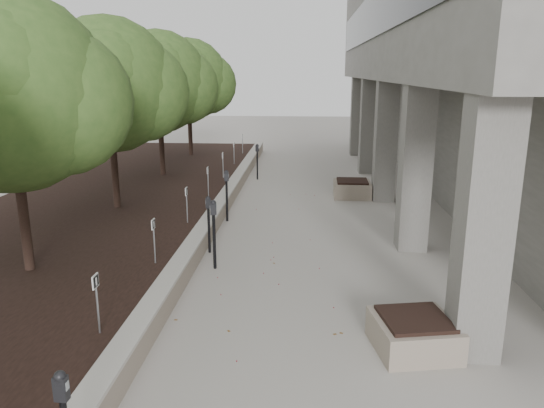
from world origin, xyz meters
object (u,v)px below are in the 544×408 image
(planter_back, at_px, (352,188))
(parking_meter_2, at_px, (214,235))
(crabapple_tree_4, at_px, (159,103))
(parking_meter_5, at_px, (257,162))
(crabapple_tree_3, at_px, (110,114))
(parking_meter_4, at_px, (227,196))
(planter_front, at_px, (414,333))
(crabapple_tree_2, at_px, (14,135))
(parking_meter_3, at_px, (209,225))
(crabapple_tree_5, at_px, (189,97))

(planter_back, bearing_deg, parking_meter_2, -116.98)
(crabapple_tree_4, distance_m, parking_meter_2, 9.70)
(planter_back, bearing_deg, parking_meter_5, 142.53)
(crabapple_tree_3, relative_size, parking_meter_4, 3.55)
(crabapple_tree_4, xyz_separation_m, parking_meter_5, (3.58, 1.18, -2.39))
(crabapple_tree_4, xyz_separation_m, planter_front, (7.32, -11.97, -2.84))
(parking_meter_4, bearing_deg, planter_back, 28.42)
(crabapple_tree_2, distance_m, parking_meter_5, 11.98)
(parking_meter_3, distance_m, planter_back, 7.27)
(crabapple_tree_2, xyz_separation_m, crabapple_tree_4, (0.00, 10.00, 0.00))
(crabapple_tree_3, xyz_separation_m, crabapple_tree_4, (0.00, 5.00, 0.00))
(crabapple_tree_2, height_order, crabapple_tree_3, same)
(crabapple_tree_5, distance_m, parking_meter_2, 14.36)
(crabapple_tree_4, relative_size, crabapple_tree_5, 1.00)
(parking_meter_3, relative_size, parking_meter_5, 0.97)
(crabapple_tree_4, relative_size, parking_meter_2, 3.43)
(parking_meter_3, height_order, parking_meter_4, parking_meter_4)
(crabapple_tree_5, bearing_deg, planter_back, -42.46)
(parking_meter_2, relative_size, planter_front, 1.31)
(parking_meter_3, bearing_deg, parking_meter_2, -90.99)
(parking_meter_3, height_order, parking_meter_5, parking_meter_5)
(crabapple_tree_2, height_order, parking_meter_4, crabapple_tree_2)
(parking_meter_2, bearing_deg, planter_back, 54.82)
(parking_meter_4, bearing_deg, crabapple_tree_4, 111.59)
(crabapple_tree_2, bearing_deg, crabapple_tree_5, 90.00)
(crabapple_tree_3, distance_m, parking_meter_2, 5.65)
(parking_meter_2, xyz_separation_m, parking_meter_4, (-0.30, 3.79, -0.03))
(crabapple_tree_5, height_order, parking_meter_2, crabapple_tree_5)
(parking_meter_2, distance_m, planter_front, 4.99)
(crabapple_tree_2, xyz_separation_m, planter_front, (7.32, -1.97, -2.84))
(crabapple_tree_5, bearing_deg, crabapple_tree_2, -90.00)
(crabapple_tree_4, distance_m, parking_meter_3, 8.68)
(crabapple_tree_2, xyz_separation_m, crabapple_tree_3, (0.00, 5.00, 0.00))
(crabapple_tree_3, height_order, parking_meter_2, crabapple_tree_3)
(parking_meter_4, relative_size, planter_front, 1.27)
(parking_meter_3, xyz_separation_m, planter_front, (4.07, -4.29, -0.43))
(crabapple_tree_4, height_order, planter_back, crabapple_tree_4)
(parking_meter_2, relative_size, parking_meter_3, 1.12)
(planter_front, xyz_separation_m, planter_back, (-0.12, 10.39, 0.01))
(planter_back, bearing_deg, parking_meter_3, -122.92)
(parking_meter_3, bearing_deg, crabapple_tree_4, 95.11)
(parking_meter_5, distance_m, planter_front, 13.68)
(planter_back, bearing_deg, planter_front, -89.32)
(crabapple_tree_4, bearing_deg, crabapple_tree_2, -90.00)
(parking_meter_4, distance_m, parking_meter_5, 6.12)
(parking_meter_2, bearing_deg, crabapple_tree_5, 96.37)
(crabapple_tree_3, distance_m, parking_meter_3, 4.85)
(parking_meter_4, relative_size, parking_meter_5, 1.05)
(crabapple_tree_3, relative_size, parking_meter_2, 3.43)
(crabapple_tree_4, xyz_separation_m, crabapple_tree_5, (0.00, 5.00, 0.00))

